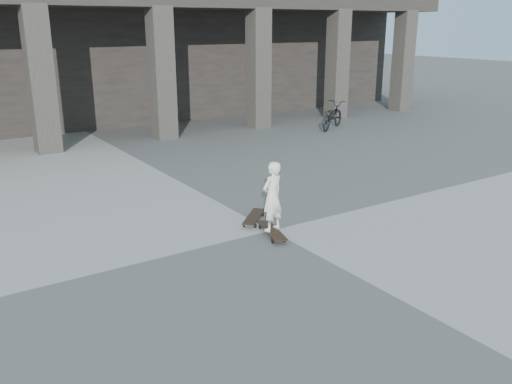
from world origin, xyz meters
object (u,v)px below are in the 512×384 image
longboard (272,231)px  child (272,196)px  bicycle (332,116)px  skateboard_spare (254,217)px

longboard → child: size_ratio=0.84×
child → bicycle: child is taller
skateboard_spare → child: size_ratio=0.66×
child → bicycle: bearing=-151.3°
bicycle → longboard: bearing=103.7°
longboard → skateboard_spare: (0.11, 0.74, 0.00)m
skateboard_spare → child: bearing=-141.8°
skateboard_spare → child: (-0.11, -0.74, 0.62)m
longboard → bicycle: bearing=-30.8°
skateboard_spare → child: child is taller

